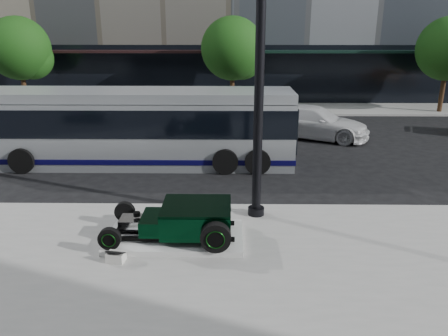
{
  "coord_description": "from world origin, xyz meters",
  "views": [
    {
      "loc": [
        0.85,
        -14.27,
        5.34
      ],
      "look_at": [
        0.69,
        -1.77,
        1.2
      ],
      "focal_mm": 35.0,
      "sensor_mm": 36.0,
      "label": 1
    }
  ],
  "objects_px": {
    "transit_bus": "(140,127)",
    "lamppost": "(259,76)",
    "white_sedan": "(314,122)",
    "hot_rod": "(188,219)"
  },
  "relations": [
    {
      "from": "hot_rod",
      "to": "white_sedan",
      "type": "bearing_deg",
      "value": 65.01
    },
    {
      "from": "lamppost",
      "to": "white_sedan",
      "type": "xyz_separation_m",
      "value": [
        3.33,
        9.43,
        -3.28
      ]
    },
    {
      "from": "transit_bus",
      "to": "hot_rod",
      "type": "bearing_deg",
      "value": -69.69
    },
    {
      "from": "transit_bus",
      "to": "lamppost",
      "type": "bearing_deg",
      "value": -50.36
    },
    {
      "from": "lamppost",
      "to": "transit_bus",
      "type": "distance_m",
      "value": 7.23
    },
    {
      "from": "white_sedan",
      "to": "lamppost",
      "type": "bearing_deg",
      "value": -176.43
    },
    {
      "from": "transit_bus",
      "to": "white_sedan",
      "type": "height_order",
      "value": "transit_bus"
    },
    {
      "from": "transit_bus",
      "to": "white_sedan",
      "type": "bearing_deg",
      "value": 28.95
    },
    {
      "from": "hot_rod",
      "to": "white_sedan",
      "type": "xyz_separation_m",
      "value": [
        5.13,
        11.01,
        0.07
      ]
    },
    {
      "from": "hot_rod",
      "to": "transit_bus",
      "type": "xyz_separation_m",
      "value": [
        -2.51,
        6.78,
        0.79
      ]
    }
  ]
}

